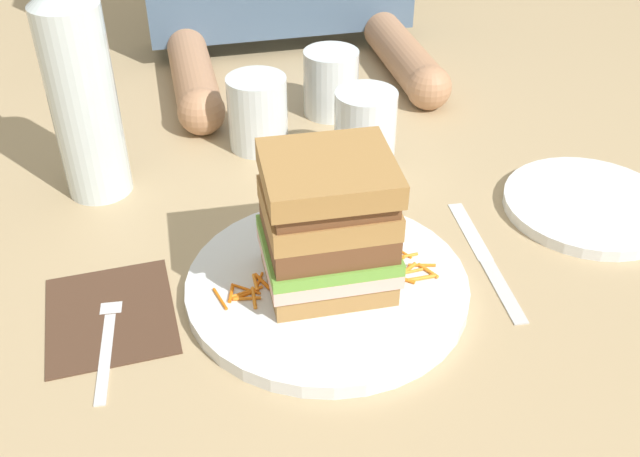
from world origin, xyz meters
name	(u,v)px	position (x,y,z in m)	size (l,w,h in m)	color
ground_plane	(313,278)	(0.00, 0.00, 0.00)	(3.00, 3.00, 0.00)	tan
main_plate	(327,286)	(0.01, -0.02, 0.01)	(0.27, 0.27, 0.01)	white
sandwich	(328,224)	(0.01, -0.02, 0.08)	(0.12, 0.11, 0.14)	#A87A42
carrot_shred_0	(220,299)	(-0.09, -0.03, 0.02)	(0.00, 0.00, 0.03)	orange
carrot_shred_1	(231,294)	(-0.08, -0.02, 0.02)	(0.00, 0.00, 0.02)	orange
carrot_shred_2	(246,289)	(-0.07, -0.02, 0.02)	(0.00, 0.00, 0.03)	orange
carrot_shred_3	(262,281)	(-0.05, -0.01, 0.02)	(0.00, 0.00, 0.03)	orange
carrot_shred_4	(260,279)	(-0.05, -0.01, 0.02)	(0.00, 0.00, 0.02)	orange
carrot_shred_5	(247,298)	(-0.07, -0.03, 0.02)	(0.00, 0.00, 0.03)	orange
carrot_shred_6	(254,298)	(-0.06, -0.03, 0.02)	(0.00, 0.00, 0.03)	orange
carrot_shred_7	(244,295)	(-0.07, -0.03, 0.02)	(0.00, 0.00, 0.02)	orange
carrot_shred_8	(246,292)	(-0.07, -0.02, 0.02)	(0.00, 0.00, 0.03)	orange
carrot_shred_9	(256,283)	(-0.06, -0.01, 0.02)	(0.00, 0.00, 0.02)	orange
carrot_shred_10	(409,269)	(0.09, -0.03, 0.02)	(0.00, 0.00, 0.02)	orange
carrot_shred_11	(403,257)	(0.09, -0.01, 0.02)	(0.00, 0.00, 0.03)	orange
carrot_shred_12	(398,256)	(0.09, 0.00, 0.02)	(0.00, 0.00, 0.02)	orange
carrot_shred_13	(422,265)	(0.11, -0.02, 0.02)	(0.00, 0.00, 0.03)	orange
carrot_shred_14	(428,271)	(0.11, -0.03, 0.02)	(0.00, 0.00, 0.03)	orange
carrot_shred_15	(422,278)	(0.10, -0.04, 0.02)	(0.00, 0.00, 0.03)	orange
carrot_shred_16	(400,278)	(0.08, -0.04, 0.02)	(0.00, 0.00, 0.03)	orange
carrot_shred_17	(412,271)	(0.09, -0.03, 0.02)	(0.00, 0.00, 0.02)	orange
carrot_shred_18	(397,267)	(0.08, -0.02, 0.02)	(0.00, 0.00, 0.02)	orange
carrot_shred_19	(404,253)	(0.09, 0.00, 0.02)	(0.00, 0.00, 0.02)	orange
napkin_dark	(110,314)	(-0.20, -0.01, 0.00)	(0.12, 0.14, 0.00)	#4C3323
fork	(108,328)	(-0.20, -0.03, 0.00)	(0.03, 0.17, 0.00)	silver
knife	(487,261)	(0.18, -0.02, 0.00)	(0.03, 0.20, 0.00)	silver
juice_glass	(365,137)	(0.11, 0.18, 0.05)	(0.07, 0.07, 0.10)	white
water_bottle	(81,89)	(-0.21, 0.22, 0.13)	(0.07, 0.07, 0.29)	silver
empty_tumbler_0	(258,113)	(-0.01, 0.28, 0.05)	(0.08, 0.08, 0.09)	silver
empty_tumbler_1	(331,83)	(0.10, 0.34, 0.04)	(0.07, 0.07, 0.09)	silver
side_plate	(589,205)	(0.33, 0.05, 0.01)	(0.19, 0.19, 0.01)	white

